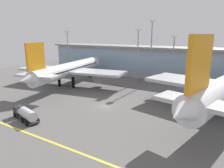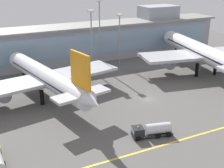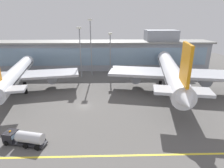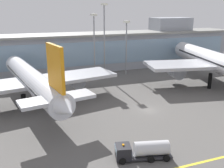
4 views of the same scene
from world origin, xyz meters
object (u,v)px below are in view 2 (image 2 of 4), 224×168
object	(u,v)px
baggage_tug_near	(151,130)
apron_light_mast_far_east	(91,32)
airliner_near_left	(46,77)
apron_light_mast_west	(119,31)
airliner_near_right	(202,53)
apron_light_mast_centre	(100,24)

from	to	relation	value
baggage_tug_near	apron_light_mast_far_east	world-z (taller)	apron_light_mast_far_east
airliner_near_left	apron_light_mast_west	bearing A→B (deg)	-69.38
baggage_tug_near	apron_light_mast_far_east	distance (m)	49.56
airliner_near_right	baggage_tug_near	size ratio (longest dim) A/B	6.34
baggage_tug_near	apron_light_mast_centre	distance (m)	53.49
airliner_near_left	apron_light_mast_centre	size ratio (longest dim) A/B	2.05
baggage_tug_near	apron_light_mast_centre	world-z (taller)	apron_light_mast_centre
airliner_near_right	baggage_tug_near	bearing A→B (deg)	137.39
airliner_near_right	apron_light_mast_centre	bearing A→B (deg)	65.54
airliner_near_right	apron_light_mast_centre	size ratio (longest dim) A/B	2.40
baggage_tug_near	apron_light_mast_west	bearing A→B (deg)	-96.89
apron_light_mast_centre	apron_light_mast_far_east	world-z (taller)	apron_light_mast_centre
airliner_near_right	apron_light_mast_west	bearing A→B (deg)	54.52
airliner_near_right	baggage_tug_near	xyz separation A→B (m)	(-40.00, -29.44, -5.68)
airliner_near_left	apron_light_mast_west	xyz separation A→B (m)	(33.64, 20.54, 6.59)
baggage_tug_near	airliner_near_right	bearing A→B (deg)	-130.03
airliner_near_right	apron_light_mast_west	size ratio (longest dim) A/B	3.13
baggage_tug_near	apron_light_mast_centre	xyz separation A→B (m)	(10.69, 50.34, 14.57)
apron_light_mast_west	apron_light_mast_far_east	size ratio (longest dim) A/B	0.88
airliner_near_left	apron_light_mast_centre	world-z (taller)	apron_light_mast_centre
airliner_near_left	apron_light_mast_centre	xyz separation A→B (m)	(25.11, 19.52, 9.82)
apron_light_mast_west	airliner_near_right	bearing A→B (deg)	-46.52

